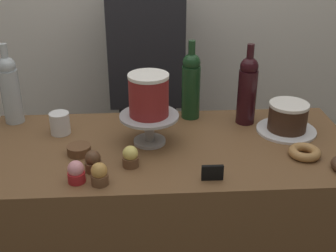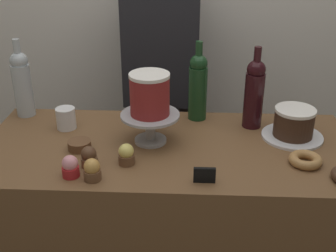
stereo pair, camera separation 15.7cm
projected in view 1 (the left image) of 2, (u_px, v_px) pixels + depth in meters
The scene contains 18 objects.
back_wall at pixel (157, 1), 2.24m from camera, with size 6.00×0.05×2.60m.
display_counter at pixel (168, 245), 1.82m from camera, with size 1.37×0.61×0.94m.
cake_stand_pedestal at pixel (149, 124), 1.60m from camera, with size 0.22×0.22×0.11m.
white_layer_cake at pixel (149, 95), 1.55m from camera, with size 0.15×0.15×0.15m.
silver_serving_platter at pixel (286, 130), 1.71m from camera, with size 0.23×0.23×0.01m.
chocolate_round_cake at pixel (288, 116), 1.69m from camera, with size 0.15×0.15×0.11m.
wine_bottle_green at pixel (191, 84), 1.78m from camera, with size 0.08×0.08×0.33m.
wine_bottle_clear at pixel (10, 88), 1.74m from camera, with size 0.08×0.08×0.33m.
wine_bottle_dark_red at pixel (247, 89), 1.73m from camera, with size 0.08×0.08×0.33m.
cupcake_strawberry at pixel (76, 172), 1.38m from camera, with size 0.06×0.06×0.07m.
cupcake_chocolate at pixel (93, 162), 1.44m from camera, with size 0.06×0.06×0.07m.
cupcake_lemon at pixel (130, 157), 1.47m from camera, with size 0.06×0.06×0.07m.
cupcake_caramel at pixel (99, 174), 1.37m from camera, with size 0.06×0.06×0.07m.
donut_maple at pixel (305, 152), 1.53m from camera, with size 0.11×0.11×0.03m.
cookie_stack at pixel (79, 150), 1.55m from camera, with size 0.08×0.08×0.03m.
price_sign_chalkboard at pixel (212, 173), 1.39m from camera, with size 0.07×0.01×0.05m.
coffee_cup_ceramic at pixel (60, 123), 1.68m from camera, with size 0.08×0.08×0.09m.
barista_figure at pixel (147, 102), 2.23m from camera, with size 0.36×0.22×1.60m.
Camera 1 is at (-0.09, -1.42, 1.70)m, focal length 46.87 mm.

